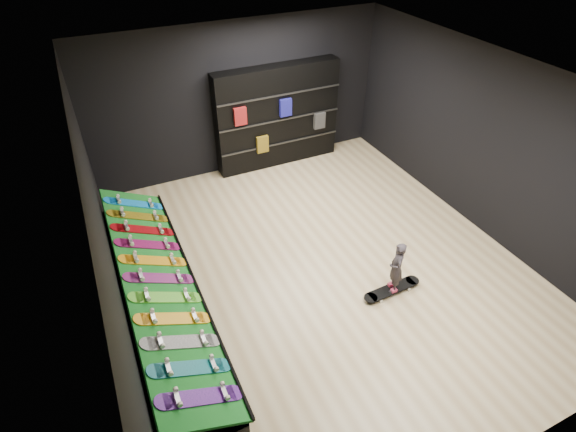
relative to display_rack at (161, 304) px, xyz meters
name	(u,v)px	position (x,y,z in m)	size (l,w,h in m)	color
floor	(321,264)	(2.55, 0.00, -0.25)	(6.00, 7.00, 0.01)	beige
ceiling	(332,84)	(2.55, 0.00, 2.75)	(6.00, 7.00, 0.01)	white
wall_back	(240,99)	(2.55, 3.50, 1.25)	(6.00, 0.02, 3.00)	black
wall_front	(525,389)	(2.55, -3.50, 1.25)	(6.00, 0.02, 3.00)	black
wall_left	(106,246)	(-0.45, 0.00, 1.25)	(0.02, 7.00, 3.00)	black
wall_right	(485,144)	(5.55, 0.00, 1.25)	(0.02, 7.00, 3.00)	black
display_rack	(161,304)	(0.00, 0.00, 0.00)	(0.90, 4.50, 0.50)	black
turf_ramp	(159,280)	(0.05, 0.00, 0.46)	(1.00, 4.50, 0.04)	#0E5C18
back_shelving	(277,116)	(3.28, 3.32, 0.81)	(2.64, 0.31, 2.11)	black
floor_skateboard	(392,290)	(3.21, -1.00, -0.20)	(0.98, 0.22, 0.09)	black
child	(395,276)	(3.21, -1.00, 0.10)	(0.19, 0.14, 0.51)	black
display_board_0	(201,397)	(0.06, -1.90, 0.49)	(0.98, 0.22, 0.09)	purple
display_board_1	(191,368)	(0.06, -1.52, 0.49)	(0.98, 0.22, 0.09)	#0C8C99
display_board_2	(182,342)	(0.06, -1.14, 0.49)	(0.98, 0.22, 0.09)	black
display_board_3	(174,319)	(0.06, -0.76, 0.49)	(0.98, 0.22, 0.09)	yellow
display_board_4	(166,297)	(0.06, -0.38, 0.49)	(0.98, 0.22, 0.09)	green
display_board_5	(160,278)	(0.06, 0.00, 0.49)	(0.98, 0.22, 0.09)	#2626BF
display_board_6	(154,261)	(0.06, 0.38, 0.49)	(0.98, 0.22, 0.09)	orange
display_board_7	(148,244)	(0.06, 0.76, 0.49)	(0.98, 0.22, 0.09)	#E5198C
display_board_8	(143,230)	(0.06, 1.14, 0.49)	(0.98, 0.22, 0.09)	red
display_board_9	(139,216)	(0.06, 1.52, 0.49)	(0.98, 0.22, 0.09)	yellow
display_board_10	(134,203)	(0.06, 1.90, 0.49)	(0.98, 0.22, 0.09)	blue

